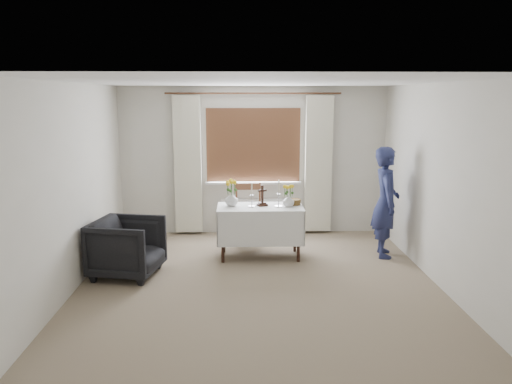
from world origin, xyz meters
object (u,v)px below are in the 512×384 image
(flower_vase_left, at_px, (231,199))
(flower_vase_right, at_px, (288,201))
(wooden_chair, at_px, (249,214))
(wooden_cross, at_px, (262,196))
(armchair, at_px, (127,247))
(person, at_px, (386,202))
(altar_table, at_px, (260,232))

(flower_vase_left, relative_size, flower_vase_right, 1.14)
(wooden_chair, bearing_deg, wooden_cross, -74.83)
(wooden_chair, bearing_deg, armchair, -140.48)
(armchair, bearing_deg, flower_vase_left, -49.45)
(person, distance_m, flower_vase_left, 2.26)
(armchair, distance_m, flower_vase_right, 2.34)
(armchair, bearing_deg, flower_vase_right, -61.46)
(armchair, bearing_deg, altar_table, -57.02)
(altar_table, relative_size, wooden_chair, 1.29)
(wooden_chair, distance_m, flower_vase_left, 0.78)
(flower_vase_right, bearing_deg, person, 1.53)
(person, bearing_deg, altar_table, 97.22)
(wooden_chair, bearing_deg, person, -19.85)
(wooden_cross, height_order, flower_vase_left, wooden_cross)
(flower_vase_left, bearing_deg, wooden_cross, -1.95)
(altar_table, distance_m, flower_vase_right, 0.62)
(flower_vase_left, bearing_deg, flower_vase_right, -5.67)
(armchair, bearing_deg, person, -67.56)
(flower_vase_right, bearing_deg, flower_vase_left, 174.33)
(person, bearing_deg, wooden_chair, 78.25)
(flower_vase_left, xyz_separation_m, flower_vase_right, (0.82, -0.08, -0.01))
(wooden_chair, relative_size, wooden_cross, 3.18)
(armchair, relative_size, wooden_cross, 2.79)
(wooden_chair, distance_m, person, 2.13)
(armchair, relative_size, person, 0.52)
(person, xyz_separation_m, flower_vase_left, (-2.25, 0.04, 0.05))
(wooden_chair, xyz_separation_m, flower_vase_left, (-0.26, -0.63, 0.38))
(wooden_cross, bearing_deg, wooden_chair, 84.32)
(wooden_chair, relative_size, flower_vase_right, 5.40)
(flower_vase_left, bearing_deg, armchair, -150.56)
(altar_table, xyz_separation_m, flower_vase_right, (0.41, -0.03, 0.47))
(armchair, xyz_separation_m, flower_vase_right, (2.18, 0.69, 0.47))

